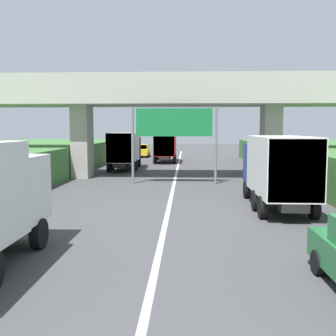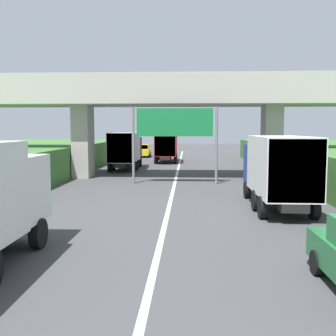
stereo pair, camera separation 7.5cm
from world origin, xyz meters
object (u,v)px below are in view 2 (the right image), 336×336
at_px(truck_black, 126,149).
at_px(construction_barrel_3, 278,183).
at_px(truck_red, 167,145).
at_px(construction_barrel_2, 307,198).
at_px(truck_blue, 277,168).
at_px(construction_barrel_4, 263,174).
at_px(car_yellow, 143,151).
at_px(overhead_highway_sign, 175,127).

relative_size(truck_black, construction_barrel_3, 8.11).
bearing_deg(truck_black, truck_red, 68.77).
bearing_deg(construction_barrel_2, truck_blue, -170.08).
bearing_deg(construction_barrel_4, truck_blue, -97.35).
bearing_deg(construction_barrel_3, construction_barrel_4, 89.25).
bearing_deg(car_yellow, construction_barrel_2, -71.19).
bearing_deg(construction_barrel_3, car_yellow, 111.65).
distance_m(truck_black, truck_red, 9.25).
xyz_separation_m(truck_blue, car_yellow, (-10.21, 34.73, -1.08)).
relative_size(overhead_highway_sign, construction_barrel_2, 6.53).
bearing_deg(construction_barrel_2, car_yellow, 108.81).
height_order(truck_black, truck_red, same).
distance_m(truck_red, construction_barrel_3, 22.55).
relative_size(truck_black, construction_barrel_2, 8.11).
height_order(truck_blue, car_yellow, truck_blue).
relative_size(truck_blue, construction_barrel_2, 8.11).
distance_m(truck_blue, truck_red, 27.47).
bearing_deg(truck_black, truck_blue, -61.03).
distance_m(construction_barrel_2, construction_barrel_4, 10.71).
bearing_deg(construction_barrel_3, truck_black, 132.39).
xyz_separation_m(overhead_highway_sign, truck_blue, (5.12, -8.37, -1.95)).
relative_size(car_yellow, construction_barrel_2, 4.56).
bearing_deg(car_yellow, construction_barrel_3, -68.35).
xyz_separation_m(truck_black, truck_red, (3.35, 8.62, 0.00)).
bearing_deg(overhead_highway_sign, construction_barrel_4, 21.75).
height_order(truck_black, construction_barrel_2, truck_black).
distance_m(truck_black, truck_blue, 20.62).
distance_m(overhead_highway_sign, construction_barrel_3, 7.82).
distance_m(car_yellow, construction_barrel_3, 31.32).
distance_m(truck_black, car_yellow, 16.73).
bearing_deg(car_yellow, truck_blue, -73.62).
height_order(construction_barrel_3, construction_barrel_4, same).
bearing_deg(construction_barrel_4, construction_barrel_2, -89.36).
xyz_separation_m(truck_black, car_yellow, (-0.22, 16.69, -1.08)).
relative_size(overhead_highway_sign, truck_red, 0.81).
distance_m(overhead_highway_sign, construction_barrel_2, 11.03).
xyz_separation_m(truck_black, truck_blue, (9.99, -18.04, 0.00)).
xyz_separation_m(overhead_highway_sign, construction_barrel_3, (6.47, -2.75, -3.43)).
xyz_separation_m(truck_black, construction_barrel_4, (11.40, -7.06, -1.47)).
bearing_deg(overhead_highway_sign, car_yellow, 100.92).
height_order(car_yellow, construction_barrel_3, car_yellow).
xyz_separation_m(overhead_highway_sign, car_yellow, (-5.08, 26.36, -3.03)).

